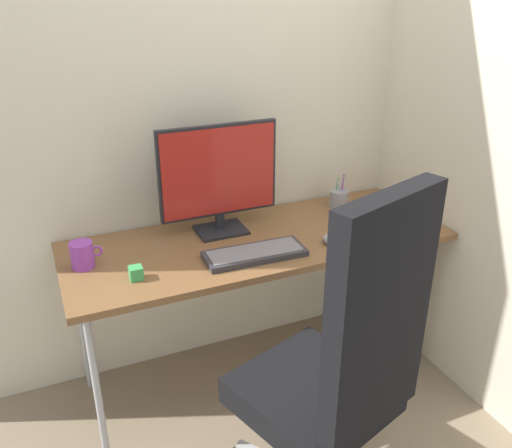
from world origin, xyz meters
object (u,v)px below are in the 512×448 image
at_px(coffee_mug, 82,255).
at_px(desk_clamp_accessory, 136,273).
at_px(mouse, 330,239).
at_px(keyboard, 255,253).
at_px(monitor, 219,175).
at_px(pen_holder, 339,198).
at_px(office_chair, 340,368).
at_px(notebook, 359,220).

bearing_deg(coffee_mug, desk_clamp_accessory, -45.79).
distance_m(coffee_mug, desk_clamp_accessory, 0.24).
xyz_separation_m(mouse, desk_clamp_accessory, (-0.82, 0.03, 0.01)).
xyz_separation_m(keyboard, coffee_mug, (-0.65, 0.18, 0.04)).
height_order(monitor, pen_holder, monitor).
bearing_deg(pen_holder, office_chair, -120.62).
xyz_separation_m(monitor, notebook, (0.61, -0.18, -0.24)).
height_order(pen_holder, desk_clamp_accessory, pen_holder).
bearing_deg(monitor, office_chair, -85.98).
height_order(monitor, keyboard, monitor).
bearing_deg(notebook, coffee_mug, 169.04).
height_order(coffee_mug, desk_clamp_accessory, coffee_mug).
height_order(office_chair, pen_holder, office_chair).
bearing_deg(notebook, mouse, -158.92).
bearing_deg(pen_holder, coffee_mug, -173.68).
bearing_deg(desk_clamp_accessory, coffee_mug, 134.21).
xyz_separation_m(mouse, pen_holder, (0.25, 0.34, 0.02)).
distance_m(monitor, keyboard, 0.38).
distance_m(mouse, pen_holder, 0.42).
bearing_deg(keyboard, pen_holder, 28.71).
distance_m(mouse, desk_clamp_accessory, 0.82).
bearing_deg(mouse, pen_holder, 69.37).
xyz_separation_m(monitor, coffee_mug, (-0.60, -0.10, -0.21)).
bearing_deg(mouse, coffee_mug, -175.85).
height_order(monitor, coffee_mug, monitor).
xyz_separation_m(office_chair, keyboard, (-0.02, 0.63, 0.11)).
bearing_deg(pen_holder, desk_clamp_accessory, -163.78).
bearing_deg(pen_holder, notebook, -94.31).
bearing_deg(office_chair, keyboard, 91.88).
xyz_separation_m(notebook, coffee_mug, (-1.22, 0.07, 0.04)).
height_order(mouse, desk_clamp_accessory, desk_clamp_accessory).
height_order(monitor, notebook, monitor).
bearing_deg(coffee_mug, monitor, 9.80).
bearing_deg(mouse, notebook, 44.22).
height_order(notebook, desk_clamp_accessory, desk_clamp_accessory).
bearing_deg(mouse, desk_clamp_accessory, -166.27).
distance_m(notebook, desk_clamp_accessory, 1.05).
relative_size(keyboard, pen_holder, 2.59).
bearing_deg(notebook, office_chair, -133.91).
bearing_deg(desk_clamp_accessory, notebook, 5.36).
bearing_deg(keyboard, mouse, -2.82).
distance_m(keyboard, mouse, 0.34).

